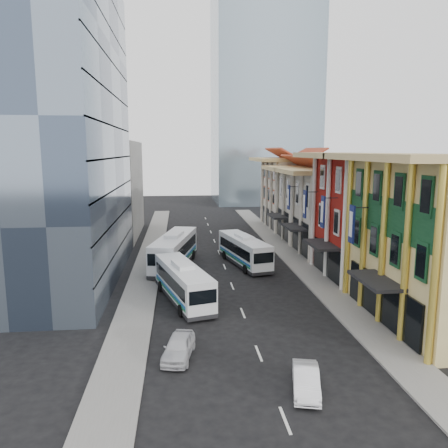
{
  "coord_description": "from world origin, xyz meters",
  "views": [
    {
      "loc": [
        -4.84,
        -24.56,
        12.72
      ],
      "look_at": [
        -0.1,
        21.63,
        4.86
      ],
      "focal_mm": 35.0,
      "sensor_mm": 36.0,
      "label": 1
    }
  ],
  "objects": [
    {
      "name": "shophouse_cream_mid",
      "position": [
        14.0,
        35.5,
        5.0
      ],
      "size": [
        8.0,
        9.0,
        10.0
      ],
      "primitive_type": "cube",
      "color": "beige",
      "rests_on": "ground"
    },
    {
      "name": "office_tower",
      "position": [
        -17.0,
        19.0,
        15.0
      ],
      "size": [
        12.0,
        26.0,
        30.0
      ],
      "primitive_type": "cube",
      "color": "#3E4C62",
      "rests_on": "ground"
    },
    {
      "name": "shophouse_cream_near",
      "position": [
        14.0,
        26.5,
        5.0
      ],
      "size": [
        8.0,
        9.0,
        10.0
      ],
      "primitive_type": "cube",
      "color": "beige",
      "rests_on": "ground"
    },
    {
      "name": "office_block_far",
      "position": [
        -16.0,
        42.0,
        7.0
      ],
      "size": [
        10.0,
        18.0,
        14.0
      ],
      "primitive_type": "cube",
      "color": "gray",
      "rests_on": "ground"
    },
    {
      "name": "sidewalk_right",
      "position": [
        8.5,
        22.0,
        0.07
      ],
      "size": [
        3.0,
        90.0,
        0.15
      ],
      "primitive_type": "cube",
      "color": "slate",
      "rests_on": "ground"
    },
    {
      "name": "ground",
      "position": [
        0.0,
        0.0,
        0.0
      ],
      "size": [
        200.0,
        200.0,
        0.0
      ],
      "primitive_type": "plane",
      "color": "black",
      "rests_on": "ground"
    },
    {
      "name": "sedan_left",
      "position": [
        -5.05,
        0.96,
        0.71
      ],
      "size": [
        2.45,
        4.4,
        1.41
      ],
      "primitive_type": "imported",
      "rotation": [
        0.0,
        0.0,
        -0.19
      ],
      "color": "silver",
      "rests_on": "ground"
    },
    {
      "name": "bus_left_near",
      "position": [
        -4.66,
        11.36,
        1.7
      ],
      "size": [
        5.26,
        10.86,
        3.39
      ],
      "primitive_type": null,
      "rotation": [
        0.0,
        0.0,
        0.27
      ],
      "color": "silver",
      "rests_on": "ground"
    },
    {
      "name": "bus_left_far",
      "position": [
        -5.5,
        22.54,
        1.93
      ],
      "size": [
        5.45,
        12.37,
        3.86
      ],
      "primitive_type": null,
      "rotation": [
        0.0,
        0.0,
        -0.23
      ],
      "color": "silver",
      "rests_on": "ground"
    },
    {
      "name": "shophouse_cream_far",
      "position": [
        14.0,
        46.0,
        5.5
      ],
      "size": [
        8.0,
        12.0,
        11.0
      ],
      "primitive_type": "cube",
      "color": "beige",
      "rests_on": "ground"
    },
    {
      "name": "sedan_right",
      "position": [
        1.7,
        -3.64,
        0.64
      ],
      "size": [
        2.18,
        4.06,
        1.27
      ],
      "primitive_type": "imported",
      "rotation": [
        0.0,
        0.0,
        -0.23
      ],
      "color": "white",
      "rests_on": "ground"
    },
    {
      "name": "shophouse_tan",
      "position": [
        14.0,
        5.0,
        6.0
      ],
      "size": [
        8.0,
        14.0,
        12.0
      ],
      "primitive_type": "cube",
      "color": "#DCC67F",
      "rests_on": "ground"
    },
    {
      "name": "sidewalk_left",
      "position": [
        -8.5,
        22.0,
        0.07
      ],
      "size": [
        3.0,
        90.0,
        0.15
      ],
      "primitive_type": "cube",
      "color": "slate",
      "rests_on": "ground"
    },
    {
      "name": "bus_right",
      "position": [
        2.27,
        22.66,
        1.71
      ],
      "size": [
        4.88,
        10.98,
        3.43
      ],
      "primitive_type": null,
      "rotation": [
        0.0,
        0.0,
        0.23
      ],
      "color": "white",
      "rests_on": "ground"
    },
    {
      "name": "shophouse_red",
      "position": [
        14.0,
        17.0,
        6.0
      ],
      "size": [
        8.0,
        10.0,
        12.0
      ],
      "primitive_type": "cube",
      "color": "maroon",
      "rests_on": "ground"
    }
  ]
}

